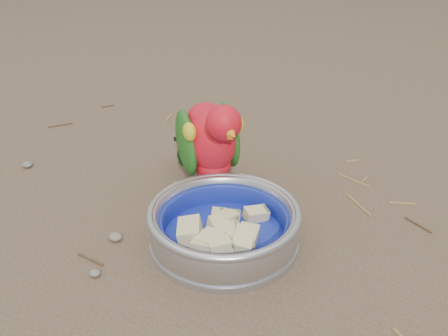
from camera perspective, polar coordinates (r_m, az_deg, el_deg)
The scene contains 6 objects.
ground at distance 0.76m, azimuth -10.14°, elevation -8.62°, with size 60.00×60.00×0.00m, color brown.
food_bowl at distance 0.75m, azimuth 0.01°, elevation -8.13°, with size 0.22×0.22×0.02m, color #B2B2BA.
bowl_wall at distance 0.73m, azimuth 0.01°, elevation -6.25°, with size 0.22×0.22×0.04m, color #B2B2BA, non-canonical shape.
fruit_wedges at distance 0.74m, azimuth 0.01°, elevation -6.69°, with size 0.13×0.13×0.03m, color beige, non-canonical shape.
lory_parrot at distance 0.83m, azimuth -1.49°, elevation 2.29°, with size 0.10×0.22×0.18m, color red, non-canonical shape.
ground_debris at distance 0.82m, azimuth -6.95°, elevation -5.22°, with size 0.90×0.80×0.01m, color olive, non-canonical shape.
Camera 1 is at (0.43, -0.43, 0.46)m, focal length 40.00 mm.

